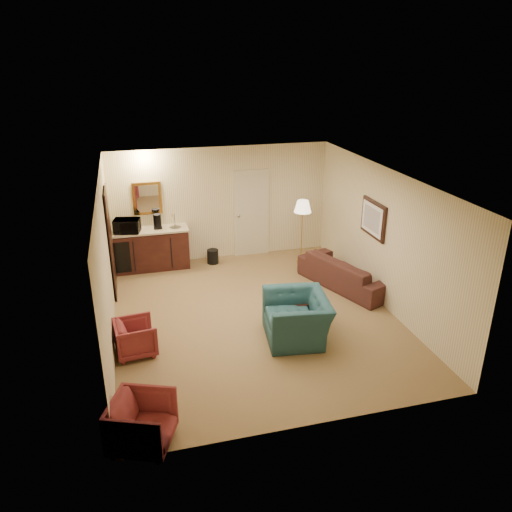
# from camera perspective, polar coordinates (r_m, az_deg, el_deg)

# --- Properties ---
(ground) EXTENTS (6.00, 6.00, 0.00)m
(ground) POSITION_cam_1_polar(r_m,az_deg,el_deg) (9.28, -0.16, -6.85)
(ground) COLOR olive
(ground) RESTS_ON ground
(room_walls) EXTENTS (5.02, 6.01, 2.61)m
(room_walls) POSITION_cam_1_polar(r_m,az_deg,el_deg) (9.26, -1.97, 4.67)
(room_walls) COLOR beige
(room_walls) RESTS_ON ground
(wetbar_cabinet) EXTENTS (1.64, 0.58, 0.92)m
(wetbar_cabinet) POSITION_cam_1_polar(r_m,az_deg,el_deg) (11.32, -11.81, 0.80)
(wetbar_cabinet) COLOR #391812
(wetbar_cabinet) RESTS_ON ground
(sofa) EXTENTS (1.35, 2.21, 0.83)m
(sofa) POSITION_cam_1_polar(r_m,az_deg,el_deg) (10.40, 10.32, -1.32)
(sofa) COLOR black
(sofa) RESTS_ON ground
(teal_armchair) EXTENTS (0.90, 1.25, 1.02)m
(teal_armchair) POSITION_cam_1_polar(r_m,az_deg,el_deg) (8.41, 4.72, -6.27)
(teal_armchair) COLOR #214D54
(teal_armchair) RESTS_ON ground
(rose_chair_near) EXTENTS (0.64, 0.68, 0.64)m
(rose_chair_near) POSITION_cam_1_polar(r_m,az_deg,el_deg) (8.29, -13.60, -8.87)
(rose_chair_near) COLOR maroon
(rose_chair_near) RESTS_ON ground
(rose_chair_far) EXTENTS (0.89, 0.91, 0.74)m
(rose_chair_far) POSITION_cam_1_polar(r_m,az_deg,el_deg) (6.53, -12.90, -17.89)
(rose_chair_far) COLOR maroon
(rose_chair_far) RESTS_ON ground
(coffee_table) EXTENTS (0.90, 0.76, 0.44)m
(coffee_table) POSITION_cam_1_polar(r_m,az_deg,el_deg) (9.07, 5.03, -6.12)
(coffee_table) COLOR black
(coffee_table) RESTS_ON ground
(floor_lamp) EXTENTS (0.42, 0.42, 1.47)m
(floor_lamp) POSITION_cam_1_polar(r_m,az_deg,el_deg) (11.40, 5.26, 2.82)
(floor_lamp) COLOR #BC943E
(floor_lamp) RESTS_ON ground
(waste_bin) EXTENTS (0.28, 0.28, 0.32)m
(waste_bin) POSITION_cam_1_polar(r_m,az_deg,el_deg) (11.49, -4.96, -0.06)
(waste_bin) COLOR black
(waste_bin) RESTS_ON ground
(microwave) EXTENTS (0.59, 0.41, 0.37)m
(microwave) POSITION_cam_1_polar(r_m,az_deg,el_deg) (11.02, -14.56, 3.52)
(microwave) COLOR black
(microwave) RESTS_ON wetbar_cabinet
(coffee_maker) EXTENTS (0.21, 0.21, 0.33)m
(coffee_maker) POSITION_cam_1_polar(r_m,az_deg,el_deg) (11.14, -11.21, 3.90)
(coffee_maker) COLOR black
(coffee_maker) RESTS_ON wetbar_cabinet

